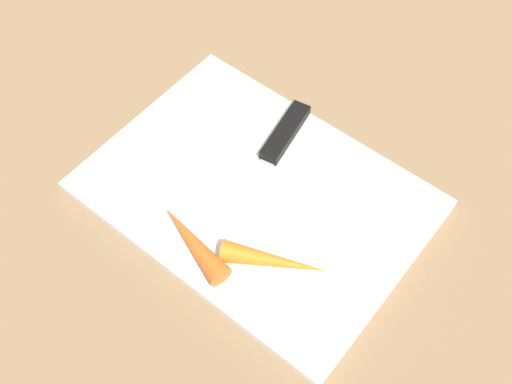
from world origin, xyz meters
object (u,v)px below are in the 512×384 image
object	(u,v)px
cutting_board	(256,195)
carrot_long	(275,261)
carrot_short	(193,242)
knife	(280,141)

from	to	relation	value
cutting_board	carrot_long	size ratio (longest dim) A/B	3.26
carrot_short	carrot_long	size ratio (longest dim) A/B	0.93
knife	carrot_short	distance (m)	0.17
carrot_short	knife	bearing A→B (deg)	-71.23
knife	carrot_long	distance (m)	0.16
cutting_board	carrot_long	xyz separation A→B (m)	(-0.07, 0.06, 0.02)
cutting_board	knife	size ratio (longest dim) A/B	1.80
cutting_board	carrot_long	bearing A→B (deg)	140.51
knife	carrot_long	size ratio (longest dim) A/B	1.82
knife	carrot_long	world-z (taller)	carrot_long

